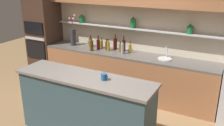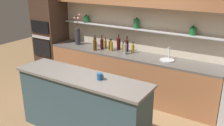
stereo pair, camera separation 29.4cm
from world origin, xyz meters
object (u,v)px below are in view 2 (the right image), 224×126
Objects in this scene: bottle_spirit_4 at (125,49)px; bottle_spirit_8 at (95,45)px; coffee_mug at (100,76)px; bottle_oil_11 at (95,43)px; sink_fixture at (167,59)px; bottle_wine_2 at (102,44)px; bottle_spirit_10 at (95,41)px; bottle_oil_9 at (123,48)px; bottle_spirit_5 at (110,45)px; bottle_wine_1 at (119,44)px; oven_tower at (50,33)px; bottle_oil_6 at (105,44)px; flower_vase at (78,35)px; bottle_oil_7 at (133,49)px; bottle_oil_3 at (112,46)px; bottle_wine_0 at (127,46)px.

bottle_spirit_8 is (-0.68, -0.11, 0.00)m from bottle_spirit_4.
bottle_oil_11 is at bearing 127.92° from coffee_mug.
bottle_wine_2 is (-1.50, 0.00, 0.09)m from sink_fixture.
bottle_spirit_10 is 0.12m from bottle_oil_11.
bottle_spirit_4 is 0.15m from bottle_oil_9.
bottle_oil_9 is (0.32, 0.01, -0.01)m from bottle_spirit_5.
sink_fixture reaches higher than bottle_oil_9.
bottle_wine_2 reaches higher than coffee_mug.
bottle_wine_1 is 0.35m from bottle_spirit_4.
bottle_wine_2 is at bearing 0.62° from oven_tower.
bottle_spirit_4 is 2.50× the size of coffee_mug.
oven_tower is 9.90× the size of bottle_oil_6.
bottle_oil_11 is at bearing 179.20° from bottle_oil_9.
bottle_spirit_8 is 1.83m from coffee_mug.
flower_vase is 1.30m from bottle_spirit_4.
bottle_spirit_5 is 1.09× the size of bottle_oil_6.
flower_vase is 2.38m from coffee_mug.
bottle_oil_3 is at bearing -166.63° from bottle_oil_7.
bottle_oil_9 is at bearing -32.44° from bottle_wine_1.
bottle_spirit_5 reaches higher than bottle_oil_11.
bottle_wine_1 is (-0.22, 0.03, 0.00)m from bottle_wine_0.
flower_vase is 0.43m from bottle_spirit_10.
bottle_spirit_4 is 1.12× the size of bottle_spirit_5.
bottle_spirit_5 is at bearing 117.81° from coffee_mug.
bottle_spirit_10 is at bearing 177.77° from bottle_wine_0.
bottle_spirit_10 is at bearing 153.11° from bottle_wine_2.
bottle_spirit_4 is at bearing 106.16° from coffee_mug.
sink_fixture is at bearing 4.14° from bottle_spirit_4.
bottle_wine_1 is at bearing 68.71° from bottle_oil_3.
bottle_wine_2 is at bearing -168.26° from bottle_wine_0.
bottle_wine_0 is at bearing -1.73° from bottle_oil_6.
sink_fixture reaches higher than bottle_spirit_10.
bottle_wine_1 is (-1.16, 0.15, 0.10)m from sink_fixture.
bottle_spirit_8 reaches higher than bottle_spirit_4.
bottle_wine_2 is at bearing 173.72° from bottle_spirit_4.
coffee_mug is at bearing -52.48° from bottle_spirit_10.
bottle_wine_2 is (-0.56, -0.12, -0.01)m from bottle_wine_0.
bottle_oil_7 is at bearing 2.42° from oven_tower.
bottle_oil_9 is 2.02× the size of coffee_mug.
bottle_spirit_10 is (-0.30, 0.02, 0.01)m from bottle_oil_6.
coffee_mug is (0.73, -1.77, 0.02)m from bottle_wine_1.
bottle_wine_0 is 0.22m from bottle_wine_1.
bottle_wine_0 is 0.37m from bottle_spirit_5.
bottle_wine_1 is at bearing 172.48° from sink_fixture.
oven_tower reaches higher than bottle_spirit_8.
bottle_spirit_5 reaches higher than bottle_oil_7.
bottle_oil_7 is at bearing 11.37° from bottle_oil_9.
bottle_wine_0 is at bearing -8.71° from bottle_wine_1.
bottle_spirit_8 is at bearing -154.58° from bottle_wine_0.
bottle_spirit_8 is at bearing 127.97° from coffee_mug.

